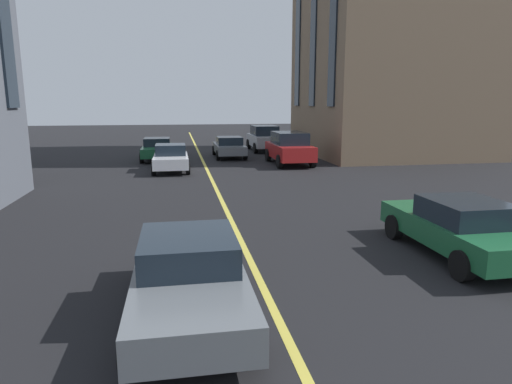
% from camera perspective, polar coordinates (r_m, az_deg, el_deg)
% --- Properties ---
extents(lane_centre_line, '(80.00, 0.16, 0.01)m').
position_cam_1_polar(lane_centre_line, '(15.59, -4.06, -1.83)').
color(lane_centre_line, '#D8C64C').
rests_on(lane_centre_line, ground_plane).
extents(car_white_mid, '(3.90, 1.89, 1.40)m').
position_cam_1_polar(car_white_mid, '(23.91, -10.84, 4.31)').
color(car_white_mid, silver).
rests_on(car_white_mid, ground_plane).
extents(car_green_trailing, '(4.40, 1.95, 1.37)m').
position_cam_1_polar(car_green_trailing, '(11.50, 24.62, -4.06)').
color(car_green_trailing, '#1E6038').
rests_on(car_green_trailing, ground_plane).
extents(car_silver_near, '(4.70, 2.14, 1.88)m').
position_cam_1_polar(car_silver_near, '(33.48, 1.07, 6.94)').
color(car_silver_near, '#B7BABF').
rests_on(car_silver_near, ground_plane).
extents(car_green_far, '(4.40, 1.95, 1.37)m').
position_cam_1_polar(car_green_far, '(28.88, -12.52, 5.43)').
color(car_green_far, '#1E6038').
rests_on(car_green_far, ground_plane).
extents(car_grey_parked_b, '(4.40, 1.95, 1.37)m').
position_cam_1_polar(car_grey_parked_b, '(29.50, -3.47, 5.80)').
color(car_grey_parked_b, slate).
rests_on(car_grey_parked_b, ground_plane).
extents(car_grey_parked_a, '(4.40, 1.95, 1.37)m').
position_cam_1_polar(car_grey_parked_a, '(7.68, -8.53, -10.59)').
color(car_grey_parked_a, slate).
rests_on(car_grey_parked_a, ground_plane).
extents(car_red_oncoming, '(4.70, 2.14, 1.88)m').
position_cam_1_polar(car_red_oncoming, '(26.14, 4.29, 5.66)').
color(car_red_oncoming, '#B21E1E').
rests_on(car_red_oncoming, ground_plane).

